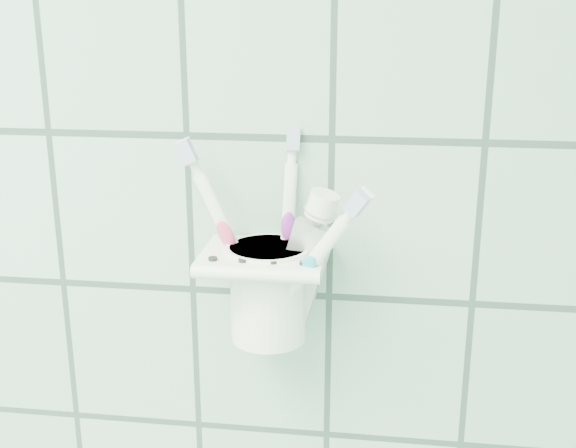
% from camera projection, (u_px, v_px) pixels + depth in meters
% --- Properties ---
extents(holder_bracket, '(0.12, 0.10, 0.04)m').
position_uv_depth(holder_bracket, '(264.00, 259.00, 0.68)').
color(holder_bracket, white).
rests_on(holder_bracket, wall_back).
extents(cup, '(0.08, 0.08, 0.09)m').
position_uv_depth(cup, '(268.00, 289.00, 0.70)').
color(cup, white).
rests_on(cup, holder_bracket).
extents(toothbrush_pink, '(0.08, 0.02, 0.20)m').
position_uv_depth(toothbrush_pink, '(270.00, 229.00, 0.68)').
color(toothbrush_pink, white).
rests_on(toothbrush_pink, cup).
extents(toothbrush_blue, '(0.02, 0.05, 0.20)m').
position_uv_depth(toothbrush_blue, '(282.00, 231.00, 0.69)').
color(toothbrush_blue, white).
rests_on(toothbrush_blue, cup).
extents(toothbrush_orange, '(0.10, 0.06, 0.19)m').
position_uv_depth(toothbrush_orange, '(257.00, 234.00, 0.68)').
color(toothbrush_orange, white).
rests_on(toothbrush_orange, cup).
extents(toothpaste_tube, '(0.07, 0.04, 0.16)m').
position_uv_depth(toothpaste_tube, '(285.00, 246.00, 0.69)').
color(toothpaste_tube, silver).
rests_on(toothpaste_tube, cup).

